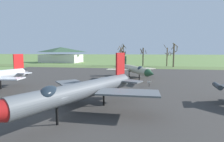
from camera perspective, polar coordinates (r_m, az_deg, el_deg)
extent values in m
plane|color=#607F42|center=(17.04, -16.71, -15.19)|extent=(600.00, 600.00, 0.00)
cube|color=#383533|center=(33.63, -3.02, -4.16)|extent=(70.86, 60.32, 0.05)
cube|color=#576D39|center=(69.08, 3.45, 1.29)|extent=(130.86, 12.00, 0.06)
cylinder|color=#565B60|center=(17.68, -9.01, -6.04)|extent=(7.76, 13.89, 1.68)
cylinder|color=black|center=(23.67, 3.87, -2.80)|extent=(1.46, 1.34, 1.18)
ellipsoid|color=#19232D|center=(15.08, -19.44, -6.70)|extent=(1.25, 2.35, 1.18)
cube|color=#565B60|center=(21.77, -12.35, -4.09)|extent=(5.81, 6.21, 0.16)
cube|color=#565B60|center=(17.14, 5.12, -6.81)|extent=(5.84, 2.75, 0.16)
cube|color=red|center=(22.60, 2.65, 2.38)|extent=(0.95, 1.71, 2.72)
cube|color=#565B60|center=(23.59, -0.88, -2.51)|extent=(2.97, 2.51, 0.16)
cube|color=#565B60|center=(21.90, 5.97, -3.24)|extent=(2.97, 2.51, 0.16)
cylinder|color=black|center=(16.07, -17.06, -13.57)|extent=(0.22, 0.22, 1.57)
cylinder|color=black|center=(20.43, -2.63, -8.95)|extent=(0.22, 0.22, 1.57)
cylinder|color=#B7B293|center=(39.42, 6.98, 0.55)|extent=(6.94, 12.72, 1.53)
cone|color=#234C2D|center=(32.36, 12.22, -0.82)|extent=(2.27, 2.74, 1.41)
cylinder|color=black|center=(45.90, 3.70, 1.41)|extent=(1.33, 1.21, 1.07)
ellipsoid|color=#19232D|center=(36.26, 9.03, 0.68)|extent=(1.18, 2.22, 1.11)
cube|color=#B7B293|center=(39.63, 1.95, 0.46)|extent=(4.86, 2.70, 0.14)
cube|color=#B7B293|center=(41.96, 10.32, 0.69)|extent=(5.20, 5.42, 0.14)
cube|color=#234C2D|center=(44.91, 4.10, 3.50)|extent=(0.90, 1.68, 1.91)
cube|color=#B7B293|center=(44.48, 2.41, 1.41)|extent=(2.60, 2.22, 0.14)
cube|color=#B7B293|center=(45.41, 5.81, 1.49)|extent=(2.60, 2.22, 0.14)
cylinder|color=black|center=(36.94, 8.66, -2.18)|extent=(0.20, 0.20, 1.43)
cylinder|color=black|center=(42.29, 5.46, -1.05)|extent=(0.20, 0.20, 1.43)
cylinder|color=black|center=(31.60, 11.74, -4.39)|extent=(0.08, 0.08, 0.68)
cube|color=white|center=(31.51, 11.76, -3.49)|extent=(0.67, 0.35, 0.36)
cylinder|color=#33383D|center=(24.42, 30.50, -4.11)|extent=(0.92, 2.55, 0.58)
cylinder|color=black|center=(36.03, -26.16, -0.42)|extent=(1.36, 1.21, 1.13)
cube|color=silver|center=(30.31, -30.96, -2.08)|extent=(5.30, 3.05, 0.15)
cube|color=red|center=(35.32, -27.59, 2.75)|extent=(0.77, 1.77, 2.51)
cube|color=silver|center=(36.62, -28.87, -0.27)|extent=(2.63, 2.16, 0.15)
cube|color=silver|center=(34.22, -26.23, -0.55)|extent=(2.63, 2.16, 0.15)
cylinder|color=black|center=(33.99, -31.88, -3.77)|extent=(0.22, 0.22, 1.51)
cylinder|color=brown|center=(70.67, 2.88, 4.47)|extent=(0.46, 0.46, 7.59)
cylinder|color=brown|center=(71.67, 3.13, 7.02)|extent=(2.32, 0.60, 2.75)
cylinder|color=brown|center=(71.13, 3.51, 5.61)|extent=(1.40, 1.69, 2.13)
cylinder|color=brown|center=(69.96, 2.73, 5.34)|extent=(1.53, 0.39, 0.91)
cylinder|color=brown|center=(70.35, 3.46, 7.06)|extent=(0.69, 1.67, 1.71)
cylinder|color=brown|center=(71.13, 2.25, 7.42)|extent=(1.03, 1.91, 1.68)
cylinder|color=#42382D|center=(76.07, 3.44, 4.05)|extent=(0.54, 0.54, 6.11)
cylinder|color=#42382D|center=(76.23, 4.17, 5.34)|extent=(0.91, 2.12, 2.36)
cylinder|color=#42382D|center=(76.06, 4.03, 5.40)|extent=(0.53, 1.75, 1.94)
cylinder|color=#42382D|center=(76.37, 2.47, 6.55)|extent=(0.67, 2.83, 1.70)
cylinder|color=#42382D|center=(75.61, 3.59, 5.00)|extent=(0.36, 0.36, 8.66)
cylinder|color=#42382D|center=(74.88, 4.00, 7.88)|extent=(1.58, 1.40, 2.05)
cylinder|color=#42382D|center=(76.24, 3.58, 7.40)|extent=(1.43, 0.38, 1.50)
cylinder|color=#42382D|center=(75.83, 3.11, 8.04)|extent=(0.44, 1.47, 1.41)
cylinder|color=#42382D|center=(75.48, 3.17, 6.16)|extent=(0.51, 1.26, 1.70)
cylinder|color=#42382D|center=(76.25, 3.26, 6.10)|extent=(1.46, 1.26, 1.82)
cylinder|color=#42382D|center=(74.99, 9.84, 4.44)|extent=(0.48, 0.48, 7.45)
cylinder|color=#42382D|center=(74.78, 10.72, 5.96)|extent=(0.59, 2.32, 1.53)
cylinder|color=#42382D|center=(75.15, 9.34, 6.04)|extent=(0.69, 1.64, 2.13)
cylinder|color=#42382D|center=(74.25, 9.48, 6.02)|extent=(1.72, 1.36, 2.52)
cylinder|color=brown|center=(76.11, 17.09, 4.29)|extent=(0.45, 0.45, 7.47)
cylinder|color=brown|center=(75.24, 16.74, 7.14)|extent=(1.71, 1.57, 2.58)
cylinder|color=brown|center=(76.34, 17.60, 5.38)|extent=(0.62, 1.54, 1.53)
cylinder|color=brown|center=(76.17, 18.08, 5.13)|extent=(0.37, 2.66, 1.62)
cylinder|color=brown|center=(75.32, 17.01, 5.11)|extent=(1.67, 0.73, 1.34)
cylinder|color=brown|center=(71.82, 19.02, 4.69)|extent=(0.57, 0.57, 8.92)
cylinder|color=brown|center=(72.84, 19.02, 5.54)|extent=(2.21, 0.52, 1.44)
cylinder|color=brown|center=(70.92, 19.48, 7.82)|extent=(2.16, 0.84, 1.64)
cylinder|color=brown|center=(72.46, 18.91, 7.24)|extent=(1.56, 0.53, 1.97)
cylinder|color=brown|center=(71.82, 19.97, 6.66)|extent=(0.64, 2.34, 1.52)
cube|color=beige|center=(101.15, -15.79, 3.86)|extent=(21.00, 13.22, 4.17)
pyramid|color=#38563D|center=(101.06, -15.87, 6.55)|extent=(22.05, 13.88, 2.66)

